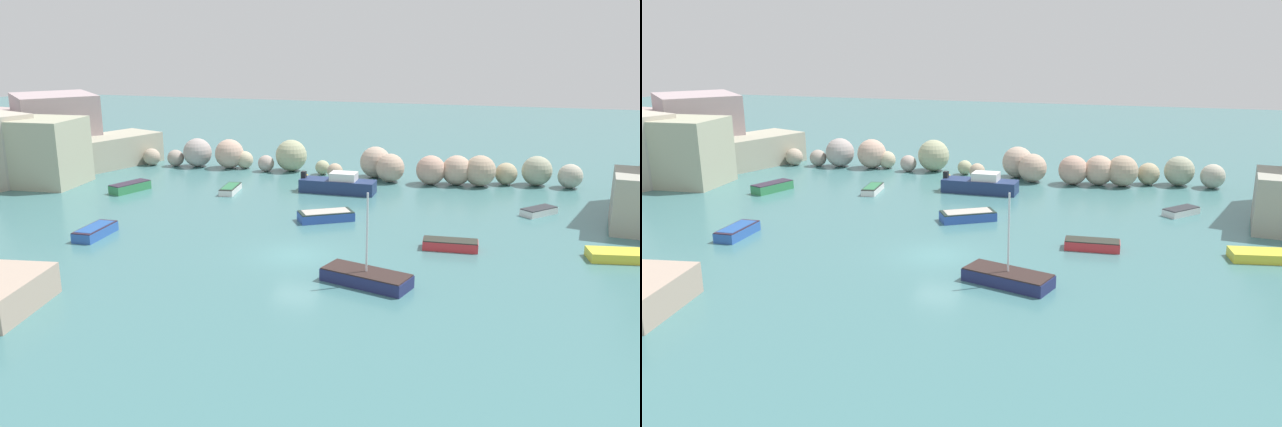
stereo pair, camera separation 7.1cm
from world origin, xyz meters
TOP-DOWN VIEW (x-y plane):
  - cove_water at (0.00, 0.00)m, footprint 160.00×160.00m
  - cliff_headland_left at (-29.59, 15.36)m, footprint 18.84×20.25m
  - rock_breakwater at (-1.02, 20.83)m, footprint 38.33×4.68m
  - channel_buoy at (-4.73, 17.93)m, footprint 0.62×0.62m
  - moored_boat_0 at (-12.74, 0.07)m, footprint 1.34×3.18m
  - moored_boat_1 at (4.69, -3.21)m, footprint 4.73×2.92m
  - moored_boat_2 at (-9.24, 12.73)m, footprint 1.41×3.00m
  - moored_boat_3 at (-1.19, 14.90)m, footprint 5.84×1.90m
  - moored_boat_4 at (-0.13, 7.16)m, footprint 3.86×3.15m
  - moored_boat_5 at (17.73, 3.98)m, footprint 4.33×2.16m
  - moored_boat_6 at (13.48, 12.37)m, footprint 2.56×2.68m
  - moored_boat_7 at (-16.89, 10.96)m, footprint 2.21×3.41m
  - moored_boat_8 at (8.26, 3.33)m, footprint 3.16×1.31m

SIDE VIEW (x-z plane):
  - cove_water at x=0.00m, z-range 0.00..0.00m
  - moored_boat_6 at x=13.48m, z-range 0.00..0.50m
  - moored_boat_5 at x=17.73m, z-range 0.00..0.53m
  - moored_boat_2 at x=-9.24m, z-range 0.01..0.53m
  - moored_boat_8 at x=8.26m, z-range 0.00..0.58m
  - channel_buoy at x=-4.73m, z-range 0.00..0.62m
  - moored_boat_4 at x=-0.13m, z-range 0.01..0.66m
  - moored_boat_0 at x=-12.74m, z-range 0.01..0.66m
  - moored_boat_7 at x=-16.89m, z-range 0.00..0.70m
  - moored_boat_1 at x=4.69m, z-range -1.97..2.69m
  - moored_boat_3 at x=-1.19m, z-range -0.19..1.42m
  - rock_breakwater at x=-1.02m, z-range -0.20..2.57m
  - cliff_headland_left at x=-29.59m, z-range -0.58..5.78m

